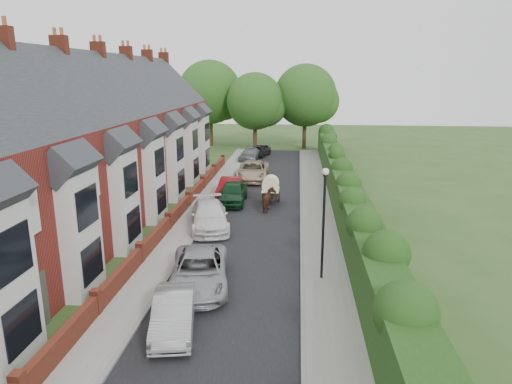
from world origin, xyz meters
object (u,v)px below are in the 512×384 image
car_grey (250,154)px  car_beige (253,171)px  car_green (233,193)px  car_red (229,187)px  car_white (209,216)px  horse_cart (271,188)px  car_black (260,150)px  horse (269,200)px  car_silver_b (199,271)px  car_silver_a (174,313)px  lamppost (324,210)px

car_grey → car_beige: bearing=-77.0°
car_green → car_red: size_ratio=1.10×
car_green → car_grey: 16.81m
car_white → horse_cart: (3.34, 5.79, 0.39)m
car_black → horse: horse is taller
car_red → car_grey: car_red is taller
car_beige → horse_cart: size_ratio=2.04×
car_silver_b → car_grey: 30.18m
car_red → horse: horse is taller
car_white → car_beige: (1.32, 13.20, 0.03)m
car_red → horse_cart: 3.80m
car_beige → car_silver_a: bearing=-91.6°
car_silver_a → horse_cart: horse_cart is taller
lamppost → car_black: (-5.42, 31.66, -2.61)m
car_white → car_red: 7.67m
lamppost → car_green: (-5.77, 12.20, -2.52)m
lamppost → car_beige: (-5.08, 19.80, -2.50)m
horse → horse_cart: horse_cart is taller
car_grey → car_black: size_ratio=1.12×
horse → lamppost: bearing=109.2°
horse_cart → lamppost: bearing=-76.1°
car_beige → horse: size_ratio=3.13×
car_red → car_silver_b: bearing=-85.1°
car_grey → car_black: 2.80m
car_silver_b → car_white: (-1.06, 7.76, 0.03)m
lamppost → horse_cart: 12.94m
car_silver_b → car_grey: (-0.98, 30.16, -0.08)m
car_red → horse: 5.04m
car_beige → car_black: bearing=91.1°
car_silver_b → car_red: (-0.98, 15.43, -0.05)m
car_silver_a → car_beige: size_ratio=0.71×
car_white → horse: (3.34, 3.82, 0.00)m
car_green → horse: 3.24m
lamppost → car_silver_a: size_ratio=1.27×
horse → car_silver_b: bearing=81.7°
car_white → horse: horse is taller
car_white → car_grey: (0.08, 22.40, -0.11)m
car_green → car_black: 19.46m
car_beige → car_grey: car_beige is taller
car_green → car_red: (-0.55, 2.07, -0.09)m
car_green → horse: bearing=-34.2°
lamppost → car_white: (-6.40, 6.60, -2.53)m
car_white → car_grey: car_white is taller
lamppost → car_silver_a: bearing=-139.9°
lamppost → horse_cart: bearing=103.9°
car_green → horse: (2.71, -1.78, -0.01)m
car_silver_b → car_grey: car_silver_b is taller
car_beige → horse: bearing=-78.4°
car_red → car_black: size_ratio=1.03×
car_silver_b → horse: size_ratio=2.90×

